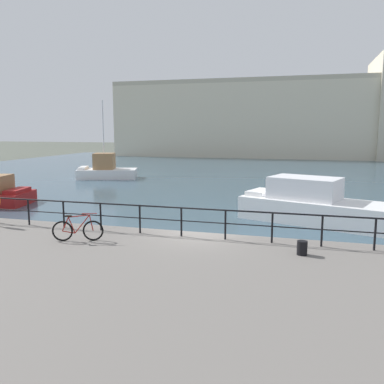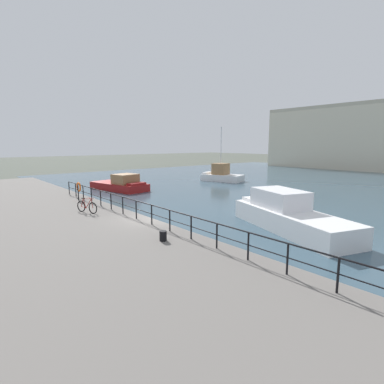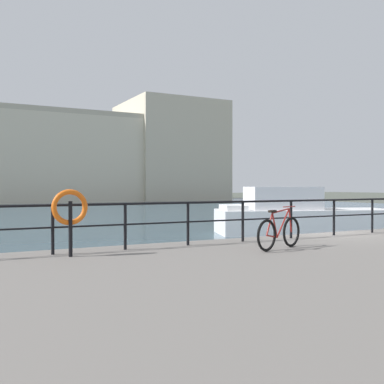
{
  "view_description": "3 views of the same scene",
  "coord_description": "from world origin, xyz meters",
  "px_view_note": "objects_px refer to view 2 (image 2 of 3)",
  "views": [
    {
      "loc": [
        3.76,
        -14.37,
        4.73
      ],
      "look_at": [
        -0.76,
        1.8,
        2.11
      ],
      "focal_mm": 37.7,
      "sensor_mm": 36.0,
      "label": 1
    },
    {
      "loc": [
        14.36,
        -9.11,
        5.1
      ],
      "look_at": [
        -1.3,
        4.13,
        1.82
      ],
      "focal_mm": 28.14,
      "sensor_mm": 36.0,
      "label": 2
    },
    {
      "loc": [
        -10.38,
        -10.66,
        2.35
      ],
      "look_at": [
        -2.19,
        4.99,
        2.11
      ],
      "focal_mm": 42.35,
      "sensor_mm": 36.0,
      "label": 3
    }
  ],
  "objects_px": {
    "mooring_bollard": "(163,236)",
    "moored_blue_motorboat": "(288,215)",
    "moored_small_launch": "(222,175)",
    "parked_bicycle": "(87,207)",
    "moored_cabin_cruiser": "(121,184)",
    "life_ring_stand": "(79,188)"
  },
  "relations": [
    {
      "from": "mooring_bollard",
      "to": "moored_blue_motorboat",
      "type": "bearing_deg",
      "value": 84.52
    },
    {
      "from": "moored_small_launch",
      "to": "moored_blue_motorboat",
      "type": "distance_m",
      "value": 24.02
    },
    {
      "from": "parked_bicycle",
      "to": "moored_blue_motorboat",
      "type": "bearing_deg",
      "value": 28.04
    },
    {
      "from": "moored_small_launch",
      "to": "moored_cabin_cruiser",
      "type": "distance_m",
      "value": 14.68
    },
    {
      "from": "moored_cabin_cruiser",
      "to": "moored_blue_motorboat",
      "type": "height_order",
      "value": "moored_blue_motorboat"
    },
    {
      "from": "moored_blue_motorboat",
      "to": "parked_bicycle",
      "type": "distance_m",
      "value": 12.3
    },
    {
      "from": "moored_blue_motorboat",
      "to": "mooring_bollard",
      "type": "bearing_deg",
      "value": 103.78
    },
    {
      "from": "moored_cabin_cruiser",
      "to": "life_ring_stand",
      "type": "bearing_deg",
      "value": -54.35
    },
    {
      "from": "parked_bicycle",
      "to": "life_ring_stand",
      "type": "distance_m",
      "value": 4.73
    },
    {
      "from": "moored_cabin_cruiser",
      "to": "mooring_bollard",
      "type": "relative_size",
      "value": 17.04
    },
    {
      "from": "parked_bicycle",
      "to": "moored_cabin_cruiser",
      "type": "bearing_deg",
      "value": 126.15
    },
    {
      "from": "parked_bicycle",
      "to": "mooring_bollard",
      "type": "bearing_deg",
      "value": -15.51
    },
    {
      "from": "mooring_bollard",
      "to": "moored_cabin_cruiser",
      "type": "bearing_deg",
      "value": 157.82
    },
    {
      "from": "moored_blue_motorboat",
      "to": "parked_bicycle",
      "type": "relative_size",
      "value": 5.3
    },
    {
      "from": "moored_blue_motorboat",
      "to": "moored_small_launch",
      "type": "bearing_deg",
      "value": -17.01
    },
    {
      "from": "moored_blue_motorboat",
      "to": "life_ring_stand",
      "type": "distance_m",
      "value": 15.14
    },
    {
      "from": "moored_small_launch",
      "to": "life_ring_stand",
      "type": "xyz_separation_m",
      "value": [
        6.46,
        -22.07,
        1.02
      ]
    },
    {
      "from": "life_ring_stand",
      "to": "moored_blue_motorboat",
      "type": "bearing_deg",
      "value": 31.34
    },
    {
      "from": "moored_cabin_cruiser",
      "to": "parked_bicycle",
      "type": "xyz_separation_m",
      "value": [
        12.43,
        -8.62,
        0.63
      ]
    },
    {
      "from": "parked_bicycle",
      "to": "life_ring_stand",
      "type": "bearing_deg",
      "value": 146.61
    },
    {
      "from": "moored_small_launch",
      "to": "life_ring_stand",
      "type": "distance_m",
      "value": 23.02
    },
    {
      "from": "mooring_bollard",
      "to": "life_ring_stand",
      "type": "distance_m",
      "value": 12.13
    }
  ]
}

